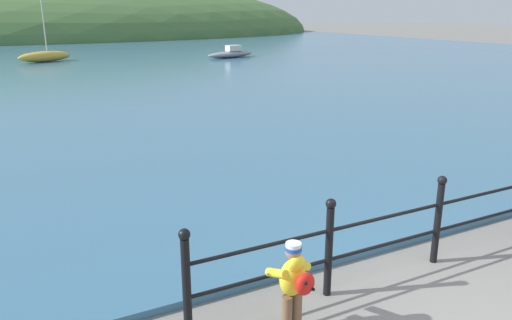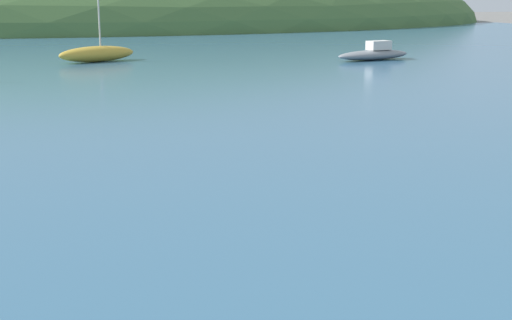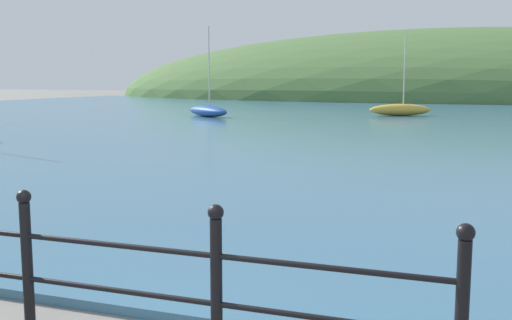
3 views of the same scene
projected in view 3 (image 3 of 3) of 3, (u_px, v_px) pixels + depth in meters
name	position (u px, v px, depth m)	size (l,w,h in m)	color
water	(423.00, 117.00, 33.21)	(80.00, 60.00, 0.10)	#386684
far_hillside	(448.00, 97.00, 70.33)	(83.07, 45.69, 15.74)	#476B38
iron_railing	(116.00, 267.00, 4.72)	(5.30, 0.12, 1.21)	black
boat_green_fishing	(208.00, 111.00, 32.59)	(3.66, 3.18, 4.83)	#1E4793
boat_red_dinghy	(400.00, 109.00, 33.24)	(3.52, 2.13, 4.45)	gold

